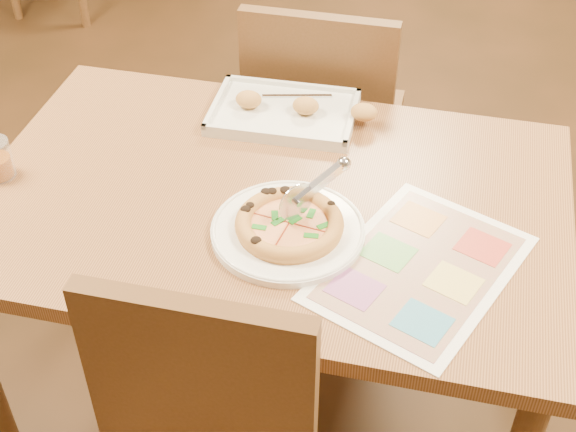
% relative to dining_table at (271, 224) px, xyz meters
% --- Properties ---
extents(dining_table, '(1.30, 0.85, 0.72)m').
position_rel_dining_table_xyz_m(dining_table, '(0.00, 0.00, 0.00)').
color(dining_table, '#98653C').
rests_on(dining_table, ground).
extents(chair_far, '(0.42, 0.42, 0.47)m').
position_rel_dining_table_xyz_m(chair_far, '(-0.00, 0.60, -0.07)').
color(chair_far, brown).
rests_on(chair_far, ground).
extents(plate, '(0.36, 0.36, 0.02)m').
position_rel_dining_table_xyz_m(plate, '(0.07, -0.12, 0.09)').
color(plate, white).
rests_on(plate, dining_table).
extents(pizza, '(0.23, 0.23, 0.03)m').
position_rel_dining_table_xyz_m(pizza, '(0.07, -0.12, 0.11)').
color(pizza, '#DF994C').
rests_on(pizza, plate).
extents(pizza_cutter, '(0.12, 0.13, 0.10)m').
position_rel_dining_table_xyz_m(pizza_cutter, '(0.11, -0.07, 0.18)').
color(pizza_cutter, silver).
rests_on(pizza_cutter, pizza).
extents(appetizer_tray, '(0.41, 0.25, 0.06)m').
position_rel_dining_table_xyz_m(appetizer_tray, '(-0.03, 0.30, 0.10)').
color(appetizer_tray, silver).
rests_on(appetizer_tray, dining_table).
extents(menu, '(0.46, 0.53, 0.00)m').
position_rel_dining_table_xyz_m(menu, '(0.35, -0.16, 0.09)').
color(menu, white).
rests_on(menu, dining_table).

